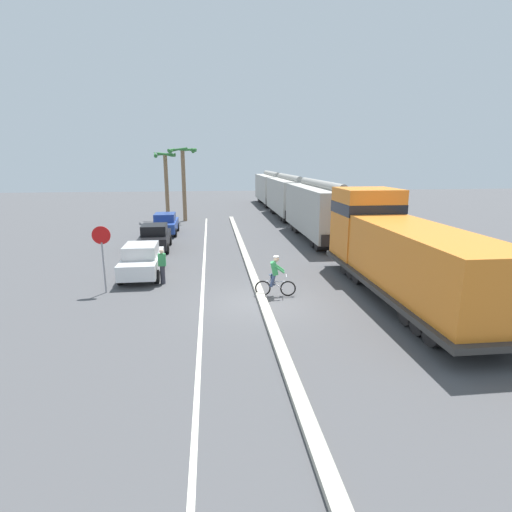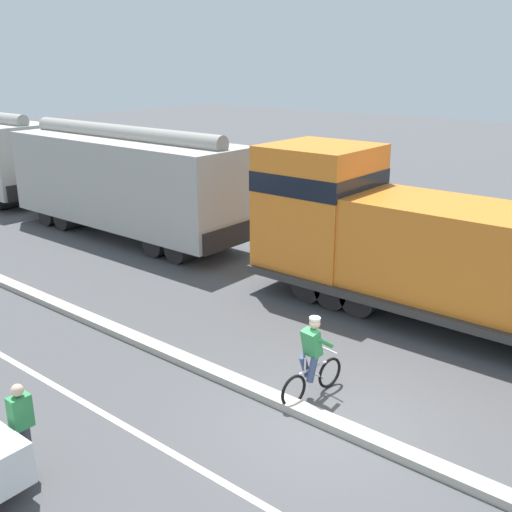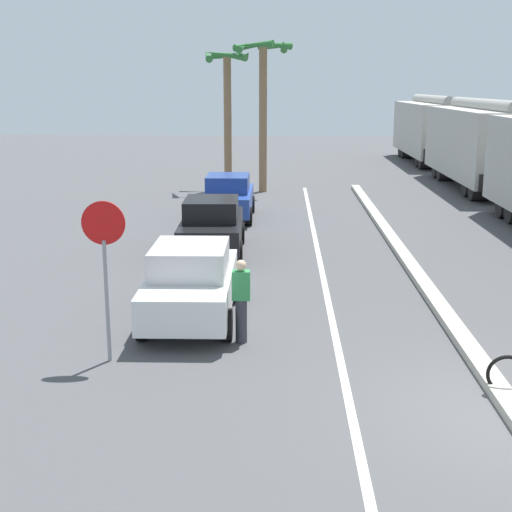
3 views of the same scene
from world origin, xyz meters
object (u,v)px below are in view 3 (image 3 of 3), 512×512
object	(u,v)px
stop_sign	(105,250)
palm_tree_far	(228,91)
hopper_car_trailing	(429,129)
palm_tree_near	(263,78)
pedestrian_by_cars	(241,300)
parked_car_white	(191,282)
parked_car_blue	(228,197)
parked_car_black	(212,226)
hopper_car_middle	(479,144)

from	to	relation	value
stop_sign	palm_tree_far	size ratio (longest dim) A/B	0.45
hopper_car_trailing	palm_tree_near	xyz separation A→B (m)	(-10.10, -13.04, 3.00)
stop_sign	pedestrian_by_cars	world-z (taller)	stop_sign
stop_sign	palm_tree_far	bearing A→B (deg)	88.72
palm_tree_near	parked_car_white	bearing A→B (deg)	-93.03
parked_car_blue	parked_car_white	bearing A→B (deg)	-89.50
hopper_car_trailing	palm_tree_far	world-z (taller)	palm_tree_far
parked_car_blue	palm_tree_far	xyz separation A→B (m)	(-0.59, 7.84, 3.70)
hopper_car_trailing	parked_car_black	xyz separation A→B (m)	(-11.24, -25.41, -1.26)
hopper_car_middle	parked_car_black	bearing A→B (deg)	-129.14
parked_car_white	parked_car_black	xyz separation A→B (m)	(-0.16, 6.07, 0.00)
palm_tree_near	palm_tree_far	xyz separation A→B (m)	(-1.67, 0.97, -0.56)
parked_car_black	hopper_car_middle	bearing A→B (deg)	50.86
parked_car_blue	stop_sign	bearing A→B (deg)	-94.42
stop_sign	palm_tree_near	xyz separation A→B (m)	(2.15, 20.80, 3.05)
hopper_car_trailing	parked_car_white	size ratio (longest dim) A/B	2.51
hopper_car_trailing	palm_tree_far	distance (m)	17.03
hopper_car_middle	parked_car_white	size ratio (longest dim) A/B	2.51
parked_car_black	pedestrian_by_cars	world-z (taller)	same
parked_car_white	pedestrian_by_cars	world-z (taller)	same
hopper_car_trailing	palm_tree_far	xyz separation A→B (m)	(-11.76, -12.07, 2.44)
parked_car_blue	pedestrian_by_cars	xyz separation A→B (m)	(1.22, -12.91, 0.03)
hopper_car_middle	parked_car_white	xyz separation A→B (m)	(-11.07, -19.88, -1.26)
parked_car_blue	palm_tree_far	distance (m)	8.69
parked_car_white	pedestrian_by_cars	bearing A→B (deg)	-50.13
parked_car_blue	palm_tree_far	size ratio (longest dim) A/B	0.65
pedestrian_by_cars	palm_tree_near	bearing A→B (deg)	90.40
parked_car_white	palm_tree_near	size ratio (longest dim) A/B	0.62
palm_tree_far	pedestrian_by_cars	world-z (taller)	palm_tree_far
hopper_car_trailing	palm_tree_near	size ratio (longest dim) A/B	1.55
hopper_car_trailing	parked_car_black	size ratio (longest dim) A/B	2.49
parked_car_white	parked_car_blue	xyz separation A→B (m)	(-0.10, 11.57, 0.00)
palm_tree_far	hopper_car_trailing	bearing A→B (deg)	45.73
parked_car_white	parked_car_black	world-z (taller)	same
parked_car_white	palm_tree_far	size ratio (longest dim) A/B	0.65
parked_car_black	palm_tree_far	size ratio (longest dim) A/B	0.66
parked_car_white	stop_sign	world-z (taller)	stop_sign
hopper_car_middle	stop_sign	bearing A→B (deg)	-118.85
hopper_car_trailing	parked_car_white	world-z (taller)	hopper_car_trailing
parked_car_white	palm_tree_near	xyz separation A→B (m)	(0.98, 18.44, 4.26)
parked_car_black	stop_sign	world-z (taller)	stop_sign
parked_car_white	parked_car_blue	distance (m)	11.57
parked_car_black	palm_tree_near	bearing A→B (deg)	84.73
hopper_car_trailing	pedestrian_by_cars	distance (m)	34.31
hopper_car_trailing	pedestrian_by_cars	bearing A→B (deg)	-106.88
parked_car_blue	pedestrian_by_cars	bearing A→B (deg)	-84.62
palm_tree_near	pedestrian_by_cars	distance (m)	20.23
parked_car_blue	stop_sign	distance (m)	14.02
palm_tree_near	pedestrian_by_cars	bearing A→B (deg)	-89.60
parked_car_blue	palm_tree_far	bearing A→B (deg)	94.31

